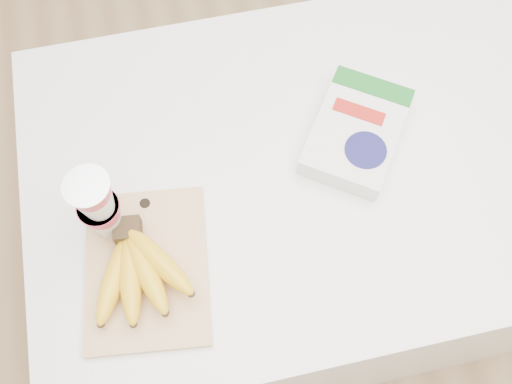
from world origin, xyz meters
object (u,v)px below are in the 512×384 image
Objects in this scene: yogurt_stack at (98,205)px; cereal_box at (356,132)px; table at (304,233)px; cutting_board at (147,268)px; bananas at (137,269)px.

yogurt_stack is 0.62× the size of cereal_box.
yogurt_stack is at bearing -171.88° from table.
cereal_box is at bearing 29.04° from cutting_board.
yogurt_stack is (-0.04, 0.10, 0.07)m from bananas.
yogurt_stack is (-0.05, 0.09, 0.10)m from cutting_board.
cereal_box is at bearing 19.62° from table.
cutting_board is at bearing -157.40° from table.
yogurt_stack is (-0.42, -0.06, 0.56)m from table.
table is at bearing 23.26° from bananas.
bananas is at bearing -122.66° from cereal_box.
cutting_board is 1.48× the size of bananas.
table is at bearing 29.55° from cutting_board.
cutting_board reaches higher than table.
cutting_board is 0.48m from cereal_box.
bananas reaches higher than cereal_box.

